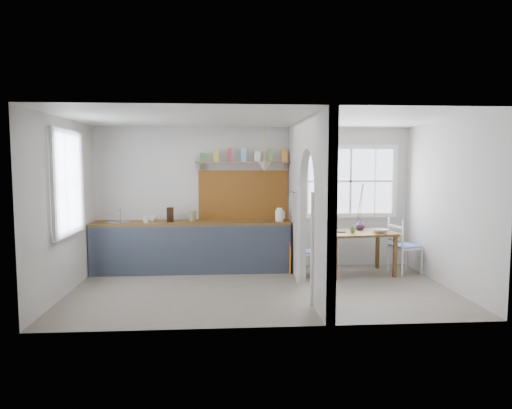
{
  "coord_description": "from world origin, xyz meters",
  "views": [
    {
      "loc": [
        -0.56,
        -6.82,
        1.93
      ],
      "look_at": [
        -0.07,
        0.21,
        1.3
      ],
      "focal_mm": 32.0,
      "sensor_mm": 36.0,
      "label": 1
    }
  ],
  "objects": [
    {
      "name": "knife_block",
      "position": [
        -1.52,
        1.33,
        1.02
      ],
      "size": [
        0.12,
        0.16,
        0.25
      ],
      "primitive_type": "cube",
      "rotation": [
        0.0,
        0.0,
        0.05
      ],
      "color": "black",
      "rests_on": "counter"
    },
    {
      "name": "partition",
      "position": [
        0.7,
        0.06,
        1.45
      ],
      "size": [
        0.12,
        3.2,
        2.6
      ],
      "color": "beige",
      "rests_on": "floor"
    },
    {
      "name": "walls",
      "position": [
        0.0,
        0.0,
        1.3
      ],
      "size": [
        5.81,
        3.21,
        2.6
      ],
      "color": "beige",
      "rests_on": "floor"
    },
    {
      "name": "chair_right",
      "position": [
        2.62,
        0.91,
        0.49
      ],
      "size": [
        0.54,
        0.54,
        0.97
      ],
      "primitive_type": null,
      "rotation": [
        0.0,
        0.0,
        1.83
      ],
      "color": "white",
      "rests_on": "floor"
    },
    {
      "name": "chair_left",
      "position": [
        0.92,
        0.85,
        0.41
      ],
      "size": [
        0.49,
        0.49,
        0.83
      ],
      "primitive_type": null,
      "rotation": [
        0.0,
        0.0,
        -1.97
      ],
      "color": "white",
      "rests_on": "floor"
    },
    {
      "name": "utensil_rail",
      "position": [
        0.61,
        0.9,
        1.45
      ],
      "size": [
        0.02,
        0.5,
        0.02
      ],
      "primitive_type": "cylinder",
      "rotation": [
        1.57,
        0.0,
        0.0
      ],
      "color": "#A9AEB8",
      "rests_on": "partition"
    },
    {
      "name": "counter",
      "position": [
        -1.13,
        1.33,
        0.46
      ],
      "size": [
        3.5,
        0.6,
        0.9
      ],
      "color": "brown",
      "rests_on": "floor"
    },
    {
      "name": "bowl",
      "position": [
        2.11,
        0.76,
        0.78
      ],
      "size": [
        0.31,
        0.31,
        0.06
      ],
      "primitive_type": "imported",
      "rotation": [
        0.0,
        0.0,
        0.22
      ],
      "color": "silver",
      "rests_on": "dining_table"
    },
    {
      "name": "dining_table",
      "position": [
        1.76,
        0.9,
        0.37
      ],
      "size": [
        1.27,
        0.92,
        0.74
      ],
      "primitive_type": null,
      "rotation": [
        0.0,
        0.0,
        0.11
      ],
      "color": "brown",
      "rests_on": "floor"
    },
    {
      "name": "mug_b",
      "position": [
        -1.83,
        1.41,
        0.95
      ],
      "size": [
        0.13,
        0.13,
        0.1
      ],
      "primitive_type": "imported",
      "rotation": [
        0.0,
        0.0,
        0.08
      ],
      "color": "white",
      "rests_on": "counter"
    },
    {
      "name": "kitchen_window",
      "position": [
        -2.87,
        0.0,
        1.65
      ],
      "size": [
        0.1,
        1.16,
        1.5
      ],
      "primitive_type": null,
      "color": "white",
      "rests_on": "walls"
    },
    {
      "name": "towel_magenta",
      "position": [
        0.58,
        1.0,
        0.28
      ],
      "size": [
        0.02,
        0.03,
        0.57
      ],
      "primitive_type": "cube",
      "color": "#BF3B5D",
      "rests_on": "counter"
    },
    {
      "name": "sink",
      "position": [
        -2.43,
        1.3,
        0.89
      ],
      "size": [
        0.4,
        0.4,
        0.02
      ],
      "primitive_type": "cylinder",
      "color": "#A9AEB8",
      "rests_on": "counter"
    },
    {
      "name": "towel_orange",
      "position": [
        0.58,
        0.94,
        0.25
      ],
      "size": [
        0.02,
        0.03,
        0.48
      ],
      "primitive_type": "cube",
      "color": "orange",
      "rests_on": "counter"
    },
    {
      "name": "nook_window",
      "position": [
        1.8,
        1.56,
        1.6
      ],
      "size": [
        1.76,
        0.1,
        1.3
      ],
      "primitive_type": null,
      "color": "white",
      "rests_on": "walls"
    },
    {
      "name": "vase",
      "position": [
        1.86,
        1.13,
        0.84
      ],
      "size": [
        0.23,
        0.23,
        0.19
      ],
      "primitive_type": "imported",
      "rotation": [
        0.0,
        0.0,
        -0.4
      ],
      "color": "#3F1F48",
      "rests_on": "dining_table"
    },
    {
      "name": "shelf",
      "position": [
        -0.2,
        1.49,
        2.0
      ],
      "size": [
        1.75,
        0.2,
        0.21
      ],
      "color": "#946F53",
      "rests_on": "walls"
    },
    {
      "name": "mug_a",
      "position": [
        -1.92,
        1.15,
        0.95
      ],
      "size": [
        0.14,
        0.14,
        0.11
      ],
      "primitive_type": "imported",
      "rotation": [
        0.0,
        0.0,
        -0.19
      ],
      "color": "silver",
      "rests_on": "counter"
    },
    {
      "name": "backsplash",
      "position": [
        -0.2,
        1.58,
        1.35
      ],
      "size": [
        1.65,
        0.03,
        0.9
      ],
      "primitive_type": "cube",
      "color": "brown",
      "rests_on": "walls"
    },
    {
      "name": "jar",
      "position": [
        -1.12,
        1.36,
        0.99
      ],
      "size": [
        0.14,
        0.14,
        0.18
      ],
      "primitive_type": "cylinder",
      "rotation": [
        0.0,
        0.0,
        -0.23
      ],
      "color": "olive",
      "rests_on": "counter"
    },
    {
      "name": "plate",
      "position": [
        1.46,
        0.88,
        0.75
      ],
      "size": [
        0.24,
        0.24,
        0.02
      ],
      "primitive_type": "cylinder",
      "rotation": [
        0.0,
        0.0,
        -0.4
      ],
      "color": "black",
      "rests_on": "dining_table"
    },
    {
      "name": "ceiling",
      "position": [
        0.0,
        0.0,
        2.6
      ],
      "size": [
        5.8,
        3.2,
        0.01
      ],
      "primitive_type": "cube",
      "color": "beige",
      "rests_on": "walls"
    },
    {
      "name": "floor",
      "position": [
        0.0,
        0.0,
        0.0
      ],
      "size": [
        5.8,
        3.2,
        0.01
      ],
      "primitive_type": "cube",
      "color": "gray",
      "rests_on": "ground"
    },
    {
      "name": "table_cup",
      "position": [
        1.64,
        0.81,
        0.8
      ],
      "size": [
        0.15,
        0.15,
        0.11
      ],
      "primitive_type": "imported",
      "rotation": [
        0.0,
        0.0,
        -0.43
      ],
      "color": "#579152",
      "rests_on": "dining_table"
    },
    {
      "name": "pendant_lamp",
      "position": [
        0.15,
        1.15,
        1.88
      ],
      "size": [
        0.26,
        0.26,
        0.16
      ],
      "primitive_type": "cone",
      "color": "silver",
      "rests_on": "ceiling"
    },
    {
      "name": "kettle",
      "position": [
        0.42,
        1.24,
        1.02
      ],
      "size": [
        0.23,
        0.19,
        0.24
      ],
      "primitive_type": null,
      "rotation": [
        0.0,
        0.0,
        0.19
      ],
      "color": "white",
      "rests_on": "counter"
    }
  ]
}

